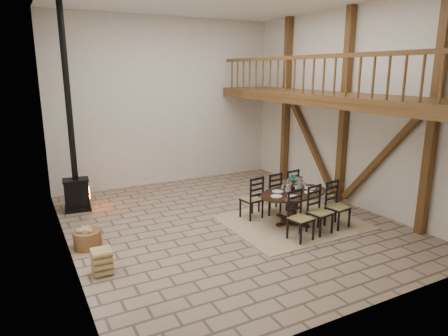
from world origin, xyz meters
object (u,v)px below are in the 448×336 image
dining_table (293,206)px  wood_stove (74,167)px  log_stack (102,262)px  log_basket (88,239)px

dining_table → wood_stove: 5.43m
wood_stove → log_stack: (-0.12, -3.64, -0.90)m
wood_stove → log_stack: wood_stove is taller
log_basket → dining_table: bearing=-10.4°
dining_table → log_basket: (-4.45, 0.82, -0.20)m
log_stack → log_basket: bearing=91.9°
wood_stove → log_basket: size_ratio=9.26×
log_basket → log_stack: size_ratio=1.17×
dining_table → log_basket: dining_table is taller
dining_table → wood_stove: bearing=134.5°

